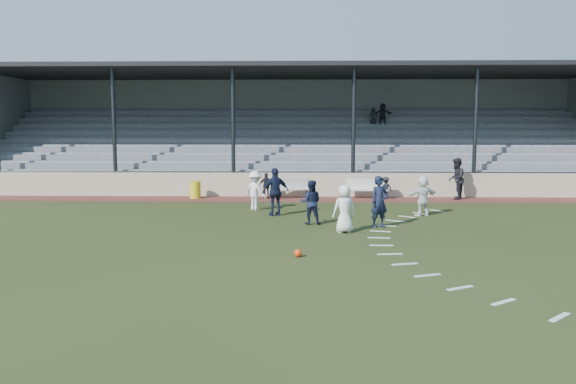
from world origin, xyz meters
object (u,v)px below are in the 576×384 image
object	(u,v)px
bench_right	(367,187)
trash_bin	(195,190)
bench_left	(290,187)
player_white_lead	(344,209)
football	(298,253)
player_navy_lead	(379,202)
official	(456,179)

from	to	relation	value
bench_right	trash_bin	size ratio (longest dim) A/B	2.42
bench_left	player_white_lead	xyz separation A→B (m)	(2.03, -8.78, 0.22)
bench_left	football	distance (m)	12.37
trash_bin	player_navy_lead	distance (m)	11.03
trash_bin	bench_right	bearing A→B (deg)	0.84
player_white_lead	official	xyz separation A→B (m)	(5.99, 8.58, 0.21)
bench_right	player_navy_lead	bearing A→B (deg)	-89.23
trash_bin	football	xyz separation A→B (m)	(5.14, -12.18, -0.33)
bench_right	official	bearing A→B (deg)	2.03
player_navy_lead	trash_bin	bearing A→B (deg)	111.82
official	trash_bin	bearing A→B (deg)	-68.47
football	bench_left	bearing A→B (deg)	92.43
bench_right	football	distance (m)	12.73
bench_left	trash_bin	size ratio (longest dim) A/B	2.42
trash_bin	player_white_lead	bearing A→B (deg)	-52.34
bench_right	player_navy_lead	xyz separation A→B (m)	(-0.44, -7.77, 0.32)
player_white_lead	bench_right	bearing A→B (deg)	-121.29
bench_right	player_white_lead	xyz separation A→B (m)	(-1.73, -8.73, 0.22)
bench_left	football	size ratio (longest dim) A/B	9.38
trash_bin	official	world-z (taller)	official
player_navy_lead	official	world-z (taller)	official
bench_left	trash_bin	world-z (taller)	bench_left
player_white_lead	player_navy_lead	xyz separation A→B (m)	(1.29, 0.96, 0.10)
football	player_white_lead	size ratio (longest dim) A/B	0.13
bench_right	player_white_lead	distance (m)	8.90
football	trash_bin	bearing A→B (deg)	112.86
bench_left	player_navy_lead	size ratio (longest dim) A/B	1.12
bench_right	official	xyz separation A→B (m)	(4.26, -0.15, 0.43)
player_navy_lead	official	xyz separation A→B (m)	(4.70, 7.62, 0.11)
trash_bin	football	size ratio (longest dim) A/B	3.88
official	bench_right	bearing A→B (deg)	-70.34
football	official	distance (m)	14.31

